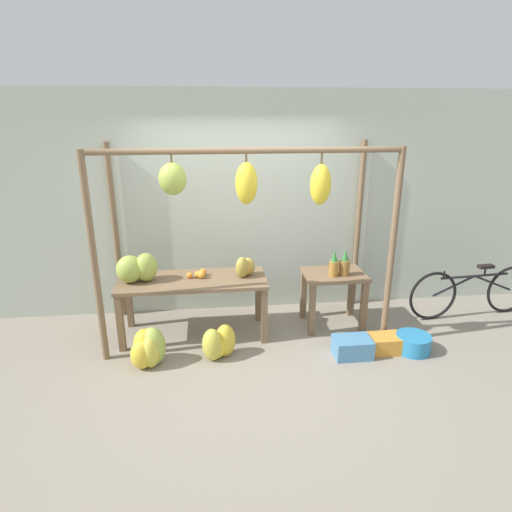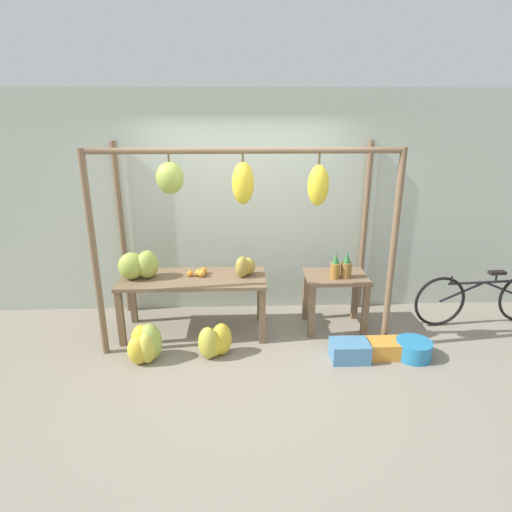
{
  "view_description": "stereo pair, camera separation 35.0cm",
  "coord_description": "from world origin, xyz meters",
  "px_view_note": "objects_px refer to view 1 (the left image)",
  "views": [
    {
      "loc": [
        -0.4,
        -3.88,
        2.52
      ],
      "look_at": [
        0.13,
        0.74,
        0.96
      ],
      "focal_mm": 30.0,
      "sensor_mm": 36.0,
      "label": 1
    },
    {
      "loc": [
        -0.05,
        -3.9,
        2.52
      ],
      "look_at": [
        0.13,
        0.74,
        0.96
      ],
      "focal_mm": 30.0,
      "sensor_mm": 36.0,
      "label": 2
    }
  ],
  "objects_px": {
    "orange_pile": "(199,274)",
    "banana_pile_ground_left": "(148,348)",
    "fruit_crate_white": "(352,347)",
    "blue_bucket": "(413,343)",
    "papaya_pile": "(245,267)",
    "banana_pile_on_table": "(137,268)",
    "pineapple_cluster": "(340,265)",
    "fruit_crate_purple": "(386,343)",
    "banana_pile_ground_right": "(218,343)",
    "parked_bicycle": "(472,291)"
  },
  "relations": [
    {
      "from": "banana_pile_on_table",
      "to": "papaya_pile",
      "type": "bearing_deg",
      "value": 1.83
    },
    {
      "from": "orange_pile",
      "to": "pineapple_cluster",
      "type": "height_order",
      "value": "pineapple_cluster"
    },
    {
      "from": "fruit_crate_purple",
      "to": "orange_pile",
      "type": "bearing_deg",
      "value": 161.6
    },
    {
      "from": "pineapple_cluster",
      "to": "banana_pile_ground_left",
      "type": "xyz_separation_m",
      "value": [
        -2.19,
        -0.58,
        -0.62
      ]
    },
    {
      "from": "banana_pile_ground_left",
      "to": "blue_bucket",
      "type": "height_order",
      "value": "banana_pile_ground_left"
    },
    {
      "from": "parked_bicycle",
      "to": "papaya_pile",
      "type": "bearing_deg",
      "value": -178.72
    },
    {
      "from": "banana_pile_ground_right",
      "to": "fruit_crate_purple",
      "type": "height_order",
      "value": "banana_pile_ground_right"
    },
    {
      "from": "banana_pile_ground_right",
      "to": "blue_bucket",
      "type": "height_order",
      "value": "banana_pile_ground_right"
    },
    {
      "from": "orange_pile",
      "to": "parked_bicycle",
      "type": "bearing_deg",
      "value": 0.78
    },
    {
      "from": "orange_pile",
      "to": "banana_pile_ground_left",
      "type": "distance_m",
      "value": 1.01
    },
    {
      "from": "blue_bucket",
      "to": "parked_bicycle",
      "type": "height_order",
      "value": "parked_bicycle"
    },
    {
      "from": "banana_pile_ground_left",
      "to": "parked_bicycle",
      "type": "relative_size",
      "value": 0.24
    },
    {
      "from": "banana_pile_on_table",
      "to": "banana_pile_ground_right",
      "type": "bearing_deg",
      "value": -32.0
    },
    {
      "from": "banana_pile_ground_right",
      "to": "fruit_crate_white",
      "type": "distance_m",
      "value": 1.45
    },
    {
      "from": "pineapple_cluster",
      "to": "banana_pile_ground_right",
      "type": "xyz_separation_m",
      "value": [
        -1.46,
        -0.53,
        -0.64
      ]
    },
    {
      "from": "banana_pile_on_table",
      "to": "papaya_pile",
      "type": "relative_size",
      "value": 2.02
    },
    {
      "from": "fruit_crate_white",
      "to": "papaya_pile",
      "type": "height_order",
      "value": "papaya_pile"
    },
    {
      "from": "banana_pile_ground_left",
      "to": "fruit_crate_white",
      "type": "height_order",
      "value": "banana_pile_ground_left"
    },
    {
      "from": "banana_pile_on_table",
      "to": "fruit_crate_purple",
      "type": "bearing_deg",
      "value": -12.85
    },
    {
      "from": "banana_pile_ground_right",
      "to": "parked_bicycle",
      "type": "relative_size",
      "value": 0.25
    },
    {
      "from": "banana_pile_ground_left",
      "to": "papaya_pile",
      "type": "height_order",
      "value": "papaya_pile"
    },
    {
      "from": "banana_pile_ground_left",
      "to": "orange_pile",
      "type": "bearing_deg",
      "value": 50.52
    },
    {
      "from": "banana_pile_ground_right",
      "to": "blue_bucket",
      "type": "distance_m",
      "value": 2.15
    },
    {
      "from": "fruit_crate_white",
      "to": "blue_bucket",
      "type": "height_order",
      "value": "fruit_crate_white"
    },
    {
      "from": "orange_pile",
      "to": "banana_pile_on_table",
      "type": "bearing_deg",
      "value": -175.21
    },
    {
      "from": "parked_bicycle",
      "to": "papaya_pile",
      "type": "xyz_separation_m",
      "value": [
        -2.93,
        -0.07,
        0.48
      ]
    },
    {
      "from": "pineapple_cluster",
      "to": "blue_bucket",
      "type": "relative_size",
      "value": 0.83
    },
    {
      "from": "blue_bucket",
      "to": "papaya_pile",
      "type": "height_order",
      "value": "papaya_pile"
    },
    {
      "from": "banana_pile_ground_left",
      "to": "fruit_crate_purple",
      "type": "bearing_deg",
      "value": -0.51
    },
    {
      "from": "orange_pile",
      "to": "banana_pile_ground_left",
      "type": "relative_size",
      "value": 0.54
    },
    {
      "from": "blue_bucket",
      "to": "parked_bicycle",
      "type": "bearing_deg",
      "value": 33.76
    },
    {
      "from": "papaya_pile",
      "to": "blue_bucket",
      "type": "bearing_deg",
      "value": -20.92
    },
    {
      "from": "banana_pile_ground_right",
      "to": "papaya_pile",
      "type": "xyz_separation_m",
      "value": [
        0.34,
        0.58,
        0.64
      ]
    },
    {
      "from": "pineapple_cluster",
      "to": "fruit_crate_white",
      "type": "relative_size",
      "value": 0.79
    },
    {
      "from": "banana_pile_on_table",
      "to": "papaya_pile",
      "type": "xyz_separation_m",
      "value": [
        1.21,
        0.04,
        -0.05
      ]
    },
    {
      "from": "banana_pile_ground_left",
      "to": "papaya_pile",
      "type": "xyz_separation_m",
      "value": [
        1.07,
        0.63,
        0.62
      ]
    },
    {
      "from": "fruit_crate_white",
      "to": "fruit_crate_purple",
      "type": "distance_m",
      "value": 0.4
    },
    {
      "from": "fruit_crate_purple",
      "to": "blue_bucket",
      "type": "bearing_deg",
      "value": -6.12
    },
    {
      "from": "pineapple_cluster",
      "to": "parked_bicycle",
      "type": "relative_size",
      "value": 0.18
    },
    {
      "from": "pineapple_cluster",
      "to": "blue_bucket",
      "type": "xyz_separation_m",
      "value": [
        0.68,
        -0.64,
        -0.72
      ]
    },
    {
      "from": "papaya_pile",
      "to": "pineapple_cluster",
      "type": "bearing_deg",
      "value": -2.54
    },
    {
      "from": "banana_pile_ground_left",
      "to": "blue_bucket",
      "type": "distance_m",
      "value": 2.87
    },
    {
      "from": "orange_pile",
      "to": "papaya_pile",
      "type": "xyz_separation_m",
      "value": [
        0.53,
        -0.02,
        0.07
      ]
    },
    {
      "from": "pineapple_cluster",
      "to": "fruit_crate_purple",
      "type": "xyz_separation_m",
      "value": [
        0.38,
        -0.61,
        -0.72
      ]
    },
    {
      "from": "banana_pile_ground_left",
      "to": "fruit_crate_white",
      "type": "distance_m",
      "value": 2.17
    },
    {
      "from": "banana_pile_ground_left",
      "to": "banana_pile_ground_right",
      "type": "relative_size",
      "value": 0.99
    },
    {
      "from": "banana_pile_ground_right",
      "to": "fruit_crate_purple",
      "type": "relative_size",
      "value": 1.19
    },
    {
      "from": "banana_pile_ground_left",
      "to": "fruit_crate_white",
      "type": "bearing_deg",
      "value": -1.92
    },
    {
      "from": "blue_bucket",
      "to": "papaya_pile",
      "type": "bearing_deg",
      "value": 159.08
    },
    {
      "from": "banana_pile_on_table",
      "to": "fruit_crate_white",
      "type": "height_order",
      "value": "banana_pile_on_table"
    }
  ]
}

